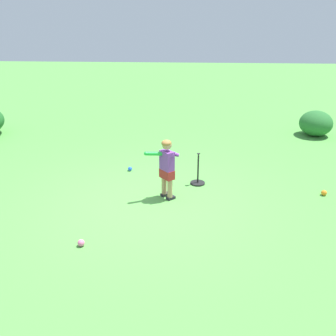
# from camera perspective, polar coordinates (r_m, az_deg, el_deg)

# --- Properties ---
(ground_plane) EXTENTS (40.00, 40.00, 0.00)m
(ground_plane) POSITION_cam_1_polar(r_m,az_deg,el_deg) (6.76, -2.82, -5.20)
(ground_plane) COLOR #519942
(child_batter) EXTENTS (0.59, 0.35, 1.08)m
(child_batter) POSITION_cam_1_polar(r_m,az_deg,el_deg) (6.69, -0.20, 0.64)
(child_batter) COLOR #232328
(child_batter) RESTS_ON ground
(play_ball_far_right) EXTENTS (0.10, 0.10, 0.10)m
(play_ball_far_right) POSITION_cam_1_polar(r_m,az_deg,el_deg) (7.56, 21.86, -3.39)
(play_ball_far_right) COLOR orange
(play_ball_far_right) RESTS_ON ground
(play_ball_far_left) EXTENTS (0.10, 0.10, 0.10)m
(play_ball_far_left) POSITION_cam_1_polar(r_m,az_deg,el_deg) (5.72, -12.61, -10.64)
(play_ball_far_left) COLOR pink
(play_ball_far_left) RESTS_ON ground
(play_ball_behind_batter) EXTENTS (0.09, 0.09, 0.09)m
(play_ball_behind_batter) POSITION_cam_1_polar(r_m,az_deg,el_deg) (8.13, -5.58, -0.11)
(play_ball_behind_batter) COLOR blue
(play_ball_behind_batter) RESTS_ON ground
(batting_tee) EXTENTS (0.28, 0.28, 0.62)m
(batting_tee) POSITION_cam_1_polar(r_m,az_deg,el_deg) (7.48, 4.38, -1.58)
(batting_tee) COLOR black
(batting_tee) RESTS_ON ground
(shrub_right_background) EXTENTS (0.85, 0.90, 0.66)m
(shrub_right_background) POSITION_cam_1_polar(r_m,az_deg,el_deg) (11.09, 20.83, 6.14)
(shrub_right_background) COLOR #286B2D
(shrub_right_background) RESTS_ON ground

